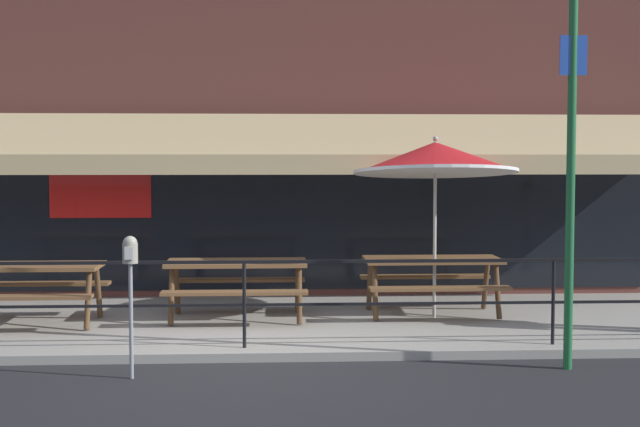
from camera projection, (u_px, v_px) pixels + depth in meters
ground_plane at (244, 363)px, 9.52m from camera, size 120.00×120.00×0.00m
patio_deck at (249, 324)px, 11.51m from camera, size 15.00×4.00×0.10m
restaurant_building at (251, 44)px, 13.49m from camera, size 15.00×1.60×7.89m
patio_railing at (244, 285)px, 9.77m from camera, size 13.84×0.04×0.97m
picnic_table_left at (28, 277)px, 11.11m from camera, size 1.80×1.42×0.76m
picnic_table_centre at (237, 273)px, 11.47m from camera, size 1.80×1.42×0.76m
picnic_table_right at (432, 270)px, 11.82m from camera, size 1.80×1.42×0.76m
patio_umbrella_right at (435, 159)px, 11.57m from camera, size 2.14×2.14×2.39m
parking_meter_far at (130, 264)px, 8.77m from camera, size 0.15×0.16×1.42m
street_sign_pole at (571, 147)px, 9.10m from camera, size 0.28×0.09×4.48m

